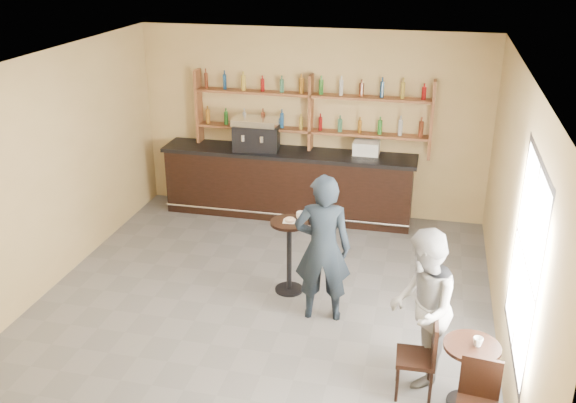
% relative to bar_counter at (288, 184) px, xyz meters
% --- Properties ---
extents(floor, '(7.00, 7.00, 0.00)m').
position_rel_bar_counter_xyz_m(floor, '(0.34, -3.15, -0.59)').
color(floor, slate).
rests_on(floor, ground).
extents(ceiling, '(7.00, 7.00, 0.00)m').
position_rel_bar_counter_xyz_m(ceiling, '(0.34, -3.15, 2.61)').
color(ceiling, white).
rests_on(ceiling, wall_back).
extents(wall_back, '(7.00, 0.00, 7.00)m').
position_rel_bar_counter_xyz_m(wall_back, '(0.34, 0.35, 1.01)').
color(wall_back, tan).
rests_on(wall_back, floor).
extents(wall_front, '(7.00, 0.00, 7.00)m').
position_rel_bar_counter_xyz_m(wall_front, '(0.34, -6.65, 1.01)').
color(wall_front, tan).
rests_on(wall_front, floor).
extents(wall_left, '(0.00, 7.00, 7.00)m').
position_rel_bar_counter_xyz_m(wall_left, '(-2.66, -3.15, 1.01)').
color(wall_left, tan).
rests_on(wall_left, floor).
extents(wall_right, '(0.00, 7.00, 7.00)m').
position_rel_bar_counter_xyz_m(wall_right, '(3.34, -3.15, 1.01)').
color(wall_right, tan).
rests_on(wall_right, floor).
extents(window_pane, '(0.00, 2.00, 2.00)m').
position_rel_bar_counter_xyz_m(window_pane, '(3.34, -4.35, 1.11)').
color(window_pane, white).
rests_on(window_pane, wall_right).
extents(window_frame, '(0.04, 1.70, 2.10)m').
position_rel_bar_counter_xyz_m(window_frame, '(3.33, -4.35, 1.11)').
color(window_frame, black).
rests_on(window_frame, wall_right).
extents(shelf_unit, '(4.00, 0.26, 1.40)m').
position_rel_bar_counter_xyz_m(shelf_unit, '(0.34, 0.22, 1.22)').
color(shelf_unit, brown).
rests_on(shelf_unit, wall_back).
extents(liquor_bottles, '(3.68, 0.10, 1.00)m').
position_rel_bar_counter_xyz_m(liquor_bottles, '(0.34, 0.22, 1.39)').
color(liquor_bottles, '#8C5919').
rests_on(liquor_bottles, shelf_unit).
extents(bar_counter, '(4.36, 0.85, 1.18)m').
position_rel_bar_counter_xyz_m(bar_counter, '(0.00, 0.00, 0.00)').
color(bar_counter, black).
rests_on(bar_counter, floor).
extents(espresso_machine, '(0.82, 0.58, 0.54)m').
position_rel_bar_counter_xyz_m(espresso_machine, '(-0.56, 0.00, 0.86)').
color(espresso_machine, black).
rests_on(espresso_machine, bar_counter).
extents(pastry_case, '(0.48, 0.40, 0.26)m').
position_rel_bar_counter_xyz_m(pastry_case, '(1.33, 0.00, 0.72)').
color(pastry_case, silver).
rests_on(pastry_case, bar_counter).
extents(pedestal_table, '(0.66, 0.66, 1.05)m').
position_rel_bar_counter_xyz_m(pedestal_table, '(0.61, -2.56, -0.06)').
color(pedestal_table, black).
rests_on(pedestal_table, floor).
extents(napkin, '(0.18, 0.18, 0.00)m').
position_rel_bar_counter_xyz_m(napkin, '(0.61, -2.56, 0.46)').
color(napkin, white).
rests_on(napkin, pedestal_table).
extents(donut, '(0.18, 0.18, 0.05)m').
position_rel_bar_counter_xyz_m(donut, '(0.62, -2.57, 0.49)').
color(donut, '#BE7C45').
rests_on(donut, napkin).
extents(cup_pedestal, '(0.15, 0.15, 0.11)m').
position_rel_bar_counter_xyz_m(cup_pedestal, '(0.75, -2.46, 0.52)').
color(cup_pedestal, white).
rests_on(cup_pedestal, pedestal_table).
extents(man_main, '(0.77, 0.55, 1.95)m').
position_rel_bar_counter_xyz_m(man_main, '(1.16, -3.10, 0.39)').
color(man_main, black).
rests_on(man_main, floor).
extents(cafe_table, '(0.76, 0.76, 0.74)m').
position_rel_bar_counter_xyz_m(cafe_table, '(2.94, -4.43, -0.22)').
color(cafe_table, black).
rests_on(cafe_table, floor).
extents(cup_cafe, '(0.13, 0.13, 0.09)m').
position_rel_bar_counter_xyz_m(cup_cafe, '(2.99, -4.43, 0.19)').
color(cup_cafe, white).
rests_on(cup_cafe, cafe_table).
extents(chair_west, '(0.42, 0.42, 0.93)m').
position_rel_bar_counter_xyz_m(chair_west, '(2.39, -4.38, -0.13)').
color(chair_west, black).
rests_on(chair_west, floor).
extents(patron_second, '(0.72, 0.90, 1.78)m').
position_rel_bar_counter_xyz_m(patron_second, '(2.42, -4.07, 0.30)').
color(patron_second, gray).
rests_on(patron_second, floor).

